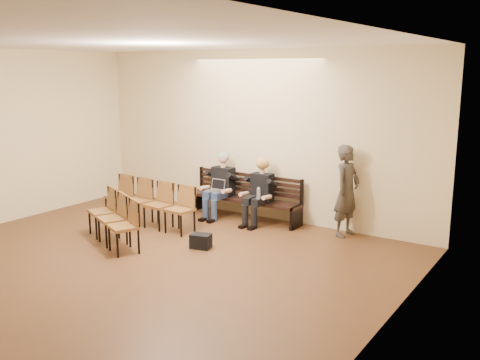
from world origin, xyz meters
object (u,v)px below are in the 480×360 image
(bench, at_px, (243,208))
(chair_row_back, at_px, (112,219))
(passerby, at_px, (347,184))
(bag, at_px, (201,241))
(chair_row_front, at_px, (148,203))
(water_bottle, at_px, (258,200))
(seated_man, at_px, (221,185))
(seated_woman, at_px, (260,193))
(laptop, at_px, (214,192))

(bench, distance_m, chair_row_back, 2.89)
(passerby, distance_m, chair_row_back, 4.36)
(bag, xyz_separation_m, chair_row_front, (-1.76, 0.55, 0.33))
(bench, height_order, water_bottle, water_bottle)
(water_bottle, distance_m, chair_row_back, 2.83)
(water_bottle, distance_m, chair_row_front, 2.23)
(seated_man, distance_m, chair_row_back, 2.63)
(seated_woman, height_order, chair_row_front, seated_woman)
(seated_man, distance_m, laptop, 0.25)
(seated_woman, relative_size, passerby, 0.63)
(laptop, relative_size, passerby, 0.17)
(bench, relative_size, chair_row_front, 1.17)
(passerby, relative_size, chair_row_back, 1.22)
(bag, height_order, chair_row_front, chair_row_front)
(seated_woman, relative_size, water_bottle, 5.12)
(bench, bearing_deg, chair_row_back, -111.66)
(seated_man, distance_m, bag, 2.18)
(laptop, xyz_separation_m, water_bottle, (1.13, -0.08, 0.00))
(seated_woman, xyz_separation_m, bag, (-0.05, -1.89, -0.50))
(bench, xyz_separation_m, passerby, (2.25, 0.10, 0.77))
(seated_man, height_order, water_bottle, seated_man)
(laptop, bearing_deg, chair_row_front, -117.21)
(seated_woman, distance_m, passerby, 1.83)
(seated_man, relative_size, water_bottle, 5.58)
(passerby, distance_m, chair_row_front, 3.95)
(bench, bearing_deg, passerby, 2.54)
(seated_woman, bearing_deg, laptop, -167.42)
(seated_man, distance_m, water_bottle, 1.17)
(seated_man, height_order, seated_woman, seated_man)
(chair_row_back, bearing_deg, passerby, 64.56)
(water_bottle, xyz_separation_m, chair_row_front, (-1.96, -1.05, -0.12))
(seated_woman, xyz_separation_m, water_bottle, (0.16, -0.29, -0.06))
(chair_row_front, bearing_deg, bench, 51.29)
(seated_woman, distance_m, bag, 1.96)
(water_bottle, bearing_deg, seated_man, 165.35)
(laptop, bearing_deg, seated_woman, 21.70)
(chair_row_front, bearing_deg, seated_woman, 40.25)
(passerby, bearing_deg, bench, 101.28)
(bench, bearing_deg, bag, -78.12)
(passerby, bearing_deg, bag, 147.86)
(laptop, height_order, water_bottle, water_bottle)
(seated_woman, height_order, bag, seated_woman)
(chair_row_front, bearing_deg, laptop, 57.22)
(water_bottle, relative_size, chair_row_back, 0.15)
(seated_man, xyz_separation_m, laptop, (-0.01, -0.22, -0.11))
(laptop, bearing_deg, bag, -51.95)
(laptop, height_order, bag, laptop)
(passerby, height_order, chair_row_back, passerby)
(seated_man, height_order, bag, seated_man)
(water_bottle, bearing_deg, chair_row_back, -126.79)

